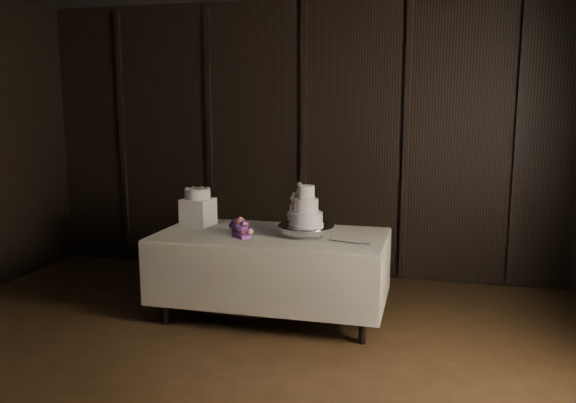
{
  "coord_description": "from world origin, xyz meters",
  "views": [
    {
      "loc": [
        1.3,
        -2.56,
        1.83
      ],
      "look_at": [
        0.18,
        2.05,
        1.05
      ],
      "focal_mm": 35.0,
      "sensor_mm": 36.0,
      "label": 1
    }
  ],
  "objects_px": {
    "cake_stand": "(306,230)",
    "display_table": "(271,272)",
    "bouquet": "(240,227)",
    "small_cake": "(198,194)",
    "wedding_cake": "(303,210)",
    "box_pedestal": "(198,212)"
  },
  "relations": [
    {
      "from": "cake_stand",
      "to": "display_table",
      "type": "bearing_deg",
      "value": -179.32
    },
    {
      "from": "bouquet",
      "to": "small_cake",
      "type": "distance_m",
      "value": 0.62
    },
    {
      "from": "wedding_cake",
      "to": "box_pedestal",
      "type": "bearing_deg",
      "value": -178.91
    },
    {
      "from": "display_table",
      "to": "cake_stand",
      "type": "bearing_deg",
      "value": 1.26
    },
    {
      "from": "bouquet",
      "to": "box_pedestal",
      "type": "bearing_deg",
      "value": 151.83
    },
    {
      "from": "display_table",
      "to": "bouquet",
      "type": "xyz_separation_m",
      "value": [
        -0.26,
        -0.08,
        0.4
      ]
    },
    {
      "from": "wedding_cake",
      "to": "box_pedestal",
      "type": "distance_m",
      "value": 1.07
    },
    {
      "from": "wedding_cake",
      "to": "bouquet",
      "type": "relative_size",
      "value": 0.92
    },
    {
      "from": "cake_stand",
      "to": "wedding_cake",
      "type": "xyz_separation_m",
      "value": [
        -0.03,
        -0.01,
        0.18
      ]
    },
    {
      "from": "cake_stand",
      "to": "bouquet",
      "type": "xyz_separation_m",
      "value": [
        -0.56,
        -0.08,
        0.01
      ]
    },
    {
      "from": "cake_stand",
      "to": "wedding_cake",
      "type": "bearing_deg",
      "value": -150.26
    },
    {
      "from": "bouquet",
      "to": "box_pedestal",
      "type": "distance_m",
      "value": 0.58
    },
    {
      "from": "cake_stand",
      "to": "bouquet",
      "type": "bearing_deg",
      "value": -171.8
    },
    {
      "from": "display_table",
      "to": "cake_stand",
      "type": "xyz_separation_m",
      "value": [
        0.31,
        0.0,
        0.39
      ]
    },
    {
      "from": "wedding_cake",
      "to": "display_table",
      "type": "bearing_deg",
      "value": -170.08
    },
    {
      "from": "display_table",
      "to": "bouquet",
      "type": "bearing_deg",
      "value": -162.59
    },
    {
      "from": "cake_stand",
      "to": "small_cake",
      "type": "height_order",
      "value": "small_cake"
    },
    {
      "from": "wedding_cake",
      "to": "small_cake",
      "type": "relative_size",
      "value": 1.44
    },
    {
      "from": "cake_stand",
      "to": "box_pedestal",
      "type": "distance_m",
      "value": 1.09
    },
    {
      "from": "cake_stand",
      "to": "bouquet",
      "type": "distance_m",
      "value": 0.57
    },
    {
      "from": "cake_stand",
      "to": "small_cake",
      "type": "xyz_separation_m",
      "value": [
        -1.07,
        0.19,
        0.25
      ]
    },
    {
      "from": "box_pedestal",
      "to": "bouquet",
      "type": "bearing_deg",
      "value": -28.17
    }
  ]
}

